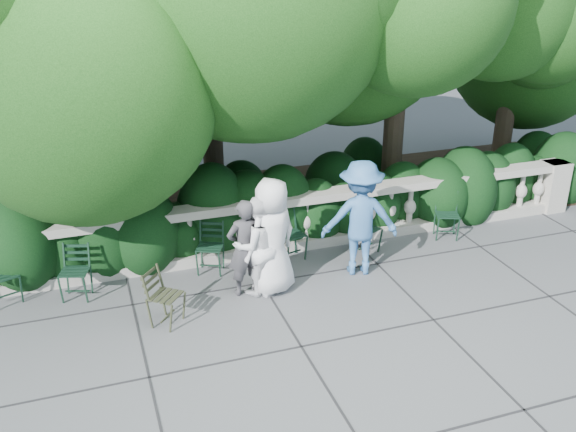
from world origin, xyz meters
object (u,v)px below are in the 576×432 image
object	(u,v)px
person_casual_man	(258,246)
chair_a	(11,306)
chair_b	(76,303)
chair_weathered	(177,325)
chair_f	(446,241)
chair_d	(372,255)
person_businessman	(272,237)
chair_c	(209,276)
chair_e	(296,262)
person_woman_grey	(245,248)
person_older_blue	(360,218)

from	to	relation	value
person_casual_man	chair_a	bearing A→B (deg)	-15.81
chair_b	chair_weathered	xyz separation A→B (m)	(1.32, -1.09, 0.00)
chair_f	chair_d	bearing A→B (deg)	-155.12
chair_b	chair_weathered	distance (m)	1.71
chair_a	person_businessman	world-z (taller)	person_businessman
chair_weathered	chair_c	bearing A→B (deg)	9.25
person_casual_man	chair_f	bearing A→B (deg)	-174.19
chair_f	person_casual_man	bearing A→B (deg)	-148.74
chair_f	chair_e	bearing A→B (deg)	-160.34
chair_e	chair_weathered	world-z (taller)	same
chair_c	person_casual_man	size ratio (longest dim) A/B	0.54
person_businessman	person_woman_grey	bearing A→B (deg)	-33.29
chair_c	person_older_blue	bearing A→B (deg)	9.64
chair_e	chair_d	bearing A→B (deg)	-21.47
chair_a	person_businessman	distance (m)	3.99
chair_c	chair_e	distance (m)	1.48
chair_a	person_casual_man	world-z (taller)	person_casual_man
chair_b	chair_f	bearing A→B (deg)	18.10
chair_e	person_casual_man	bearing A→B (deg)	-153.74
chair_e	chair_weathered	bearing A→B (deg)	-163.84
chair_a	person_casual_man	bearing A→B (deg)	-32.12
chair_f	chair_weathered	bearing A→B (deg)	-145.35
chair_b	chair_weathered	world-z (taller)	same
chair_f	person_older_blue	size ratio (longest dim) A/B	0.45
chair_b	chair_d	bearing A→B (deg)	17.29
chair_e	chair_b	bearing A→B (deg)	169.30
person_older_blue	person_woman_grey	bearing A→B (deg)	17.95
chair_a	chair_c	size ratio (longest dim) A/B	1.00
chair_d	person_woman_grey	bearing A→B (deg)	167.46
person_casual_man	person_older_blue	xyz separation A→B (m)	(1.72, 0.11, 0.16)
chair_d	chair_e	distance (m)	1.32
chair_a	person_older_blue	distance (m)	5.42
chair_c	chair_f	bearing A→B (deg)	22.97
chair_c	person_older_blue	xyz separation A→B (m)	(2.33, -0.60, 0.94)
chair_weathered	person_woman_grey	bearing A→B (deg)	-24.06
chair_c	chair_weathered	size ratio (longest dim) A/B	1.00
chair_a	chair_d	xyz separation A→B (m)	(5.75, -0.23, 0.00)
chair_b	chair_d	size ratio (longest dim) A/B	1.00
chair_weathered	person_businessman	xyz separation A→B (m)	(1.57, 0.50, 0.91)
chair_e	person_businessman	xyz separation A→B (m)	(-0.65, -0.75, 0.91)
person_casual_man	chair_d	bearing A→B (deg)	-169.87
chair_c	person_businessman	world-z (taller)	person_businessman
chair_a	chair_b	distance (m)	0.93
person_woman_grey	chair_weathered	bearing A→B (deg)	18.16
person_casual_man	person_woman_grey	bearing A→B (deg)	-13.46
chair_b	chair_f	xyz separation A→B (m)	(6.36, 0.06, 0.00)
chair_f	person_casual_man	xyz separation A→B (m)	(-3.69, -0.62, 0.78)
chair_d	person_woman_grey	world-z (taller)	person_woman_grey
person_older_blue	chair_b	bearing A→B (deg)	9.87
chair_weathered	person_casual_man	xyz separation A→B (m)	(1.35, 0.54, 0.78)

